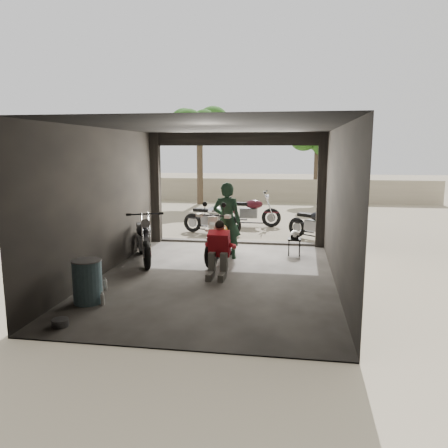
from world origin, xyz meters
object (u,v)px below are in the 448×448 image
(outside_bike_c, at_px, (315,221))
(left_bike, at_px, (144,236))
(helmet, at_px, (295,234))
(oil_drum, at_px, (88,282))
(sign_post, at_px, (342,196))
(rider, at_px, (227,221))
(mechanic, at_px, (218,251))
(outside_bike_a, at_px, (212,216))
(stool, at_px, (294,241))
(main_bike, at_px, (222,236))
(outside_bike_b, at_px, (250,209))

(outside_bike_c, bearing_deg, left_bike, 165.73)
(helmet, height_order, oil_drum, oil_drum)
(sign_post, bearing_deg, rider, -146.62)
(rider, xyz_separation_m, mechanic, (0.06, -1.70, -0.38))
(rider, distance_m, sign_post, 3.37)
(outside_bike_a, xyz_separation_m, oil_drum, (-1.01, -6.78, -0.20))
(stool, bearing_deg, oil_drum, -131.25)
(main_bike, bearing_deg, stool, 35.89)
(main_bike, distance_m, oil_drum, 3.84)
(outside_bike_a, height_order, mechanic, outside_bike_a)
(rider, height_order, stool, rider)
(rider, bearing_deg, stool, -159.40)
(rider, height_order, oil_drum, rider)
(outside_bike_c, bearing_deg, outside_bike_b, 85.26)
(outside_bike_c, xyz_separation_m, sign_post, (0.64, -1.04, 0.89))
(rider, bearing_deg, left_bike, 19.44)
(rider, height_order, sign_post, sign_post)
(stool, height_order, oil_drum, oil_drum)
(main_bike, relative_size, sign_post, 0.86)
(mechanic, xyz_separation_m, helmet, (1.63, 2.23, -0.02))
(main_bike, relative_size, oil_drum, 2.39)
(helmet, distance_m, sign_post, 1.85)
(outside_bike_c, bearing_deg, outside_bike_a, 119.23)
(left_bike, distance_m, oil_drum, 3.03)
(rider, relative_size, helmet, 7.91)
(outside_bike_c, distance_m, sign_post, 1.51)
(outside_bike_b, height_order, sign_post, sign_post)
(stool, distance_m, oil_drum, 5.56)
(mechanic, distance_m, sign_post, 4.43)
(outside_bike_c, bearing_deg, sign_post, -109.26)
(oil_drum, height_order, sign_post, sign_post)
(outside_bike_a, distance_m, helmet, 3.74)
(outside_bike_a, xyz_separation_m, mechanic, (1.03, -4.85, -0.01))
(main_bike, distance_m, rider, 0.45)
(main_bike, bearing_deg, outside_bike_c, 60.39)
(helmet, relative_size, oil_drum, 0.31)
(outside_bike_a, height_order, helmet, outside_bike_a)
(left_bike, height_order, outside_bike_a, left_bike)
(left_bike, distance_m, outside_bike_b, 5.69)
(rider, xyz_separation_m, sign_post, (2.95, 1.54, 0.51))
(outside_bike_c, distance_m, helmet, 2.14)
(stool, bearing_deg, outside_bike_a, 135.64)
(outside_bike_b, height_order, rider, rider)
(helmet, distance_m, oil_drum, 5.55)
(main_bike, height_order, mechanic, main_bike)
(outside_bike_b, xyz_separation_m, sign_post, (2.81, -3.13, 0.84))
(mechanic, xyz_separation_m, sign_post, (2.89, 3.24, 0.89))
(oil_drum, distance_m, sign_post, 7.23)
(outside_bike_a, distance_m, mechanic, 4.96)
(outside_bike_a, bearing_deg, outside_bike_c, -85.67)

